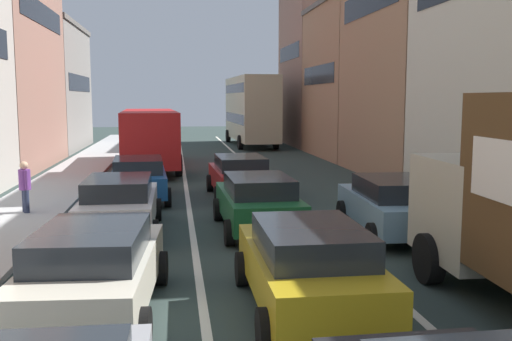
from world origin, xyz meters
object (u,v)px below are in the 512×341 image
object	(u,v)px
hatchback_centre_lane_third	(258,201)
bus_mid_queue_primary	(149,134)
bus_far_queue_secondary	(251,108)
sedan_right_lane_behind_truck	(392,204)
sedan_left_lane_third	(119,204)
pedestrian_near_kerb	(25,185)
sedan_centre_lane_second	(308,265)
wagon_left_lane_second	(94,268)
sedan_left_lane_fourth	(139,178)
coupe_centre_lane_fourth	(240,175)

from	to	relation	value
hatchback_centre_lane_third	bus_mid_queue_primary	size ratio (longest dim) A/B	0.41
bus_far_queue_secondary	sedan_right_lane_behind_truck	bearing A→B (deg)	178.09
sedan_left_lane_third	pedestrian_near_kerb	distance (m)	3.93
sedan_centre_lane_second	sedan_left_lane_third	size ratio (longest dim) A/B	1.00
wagon_left_lane_second	hatchback_centre_lane_third	bearing A→B (deg)	-27.99
bus_mid_queue_primary	bus_far_queue_secondary	world-z (taller)	bus_far_queue_secondary
wagon_left_lane_second	sedan_left_lane_fourth	bearing A→B (deg)	3.47
coupe_centre_lane_fourth	hatchback_centre_lane_third	bearing A→B (deg)	176.80
sedan_right_lane_behind_truck	hatchback_centre_lane_third	bearing A→B (deg)	77.76
sedan_left_lane_third	bus_mid_queue_primary	distance (m)	14.17
hatchback_centre_lane_third	sedan_left_lane_fourth	distance (m)	6.15
wagon_left_lane_second	bus_far_queue_secondary	distance (m)	34.02
sedan_centre_lane_second	bus_far_queue_secondary	size ratio (longest dim) A/B	0.41
hatchback_centre_lane_third	sedan_left_lane_third	bearing A→B (deg)	85.52
sedan_left_lane_third	pedestrian_near_kerb	xyz separation A→B (m)	(-2.95, 2.58, 0.15)
bus_far_queue_secondary	pedestrian_near_kerb	bearing A→B (deg)	156.40
sedan_right_lane_behind_truck	pedestrian_near_kerb	xyz separation A→B (m)	(-9.90, 3.69, 0.15)
sedan_left_lane_third	coupe_centre_lane_fourth	xyz separation A→B (m)	(3.71, 5.06, 0.00)
wagon_left_lane_second	coupe_centre_lane_fourth	world-z (taller)	same
wagon_left_lane_second	sedan_right_lane_behind_truck	xyz separation A→B (m)	(6.81, 4.68, 0.00)
sedan_right_lane_behind_truck	wagon_left_lane_second	bearing A→B (deg)	127.27
sedan_centre_lane_second	sedan_left_lane_third	xyz separation A→B (m)	(-3.56, 6.10, 0.00)
hatchback_centre_lane_third	pedestrian_near_kerb	bearing A→B (deg)	65.76
sedan_centre_lane_second	sedan_right_lane_behind_truck	distance (m)	6.03
sedan_left_lane_third	bus_mid_queue_primary	size ratio (longest dim) A/B	0.41
sedan_left_lane_third	bus_far_queue_secondary	bearing A→B (deg)	-14.44
bus_mid_queue_primary	coupe_centre_lane_fourth	bearing A→B (deg)	-161.60
coupe_centre_lane_fourth	bus_far_queue_secondary	bearing A→B (deg)	-10.47
sedan_left_lane_fourth	coupe_centre_lane_fourth	bearing A→B (deg)	-90.70
bus_far_queue_secondary	sedan_centre_lane_second	bearing A→B (deg)	172.39
coupe_centre_lane_fourth	sedan_right_lane_behind_truck	bearing A→B (deg)	-154.25
sedan_centre_lane_second	sedan_left_lane_fourth	size ratio (longest dim) A/B	0.98
hatchback_centre_lane_third	sedan_left_lane_third	distance (m)	3.60
sedan_centre_lane_second	wagon_left_lane_second	world-z (taller)	same
hatchback_centre_lane_third	sedan_left_lane_third	size ratio (longest dim) A/B	1.01
bus_mid_queue_primary	pedestrian_near_kerb	size ratio (longest dim) A/B	6.39
sedan_left_lane_third	bus_far_queue_secondary	distance (m)	28.43
sedan_left_lane_third	coupe_centre_lane_fourth	size ratio (longest dim) A/B	0.99
coupe_centre_lane_fourth	sedan_right_lane_behind_truck	distance (m)	6.97
sedan_left_lane_fourth	pedestrian_near_kerb	size ratio (longest dim) A/B	2.64
sedan_left_lane_third	sedan_right_lane_behind_truck	distance (m)	7.03
sedan_left_lane_fourth	bus_far_queue_secondary	world-z (taller)	bus_far_queue_secondary
hatchback_centre_lane_third	bus_mid_queue_primary	world-z (taller)	bus_mid_queue_primary
sedan_right_lane_behind_truck	sedan_left_lane_fourth	bearing A→B (deg)	51.00
hatchback_centre_lane_third	bus_far_queue_secondary	xyz separation A→B (m)	(3.50, 27.66, 2.03)
sedan_left_lane_third	coupe_centre_lane_fourth	world-z (taller)	same
bus_far_queue_secondary	bus_mid_queue_primary	bearing A→B (deg)	151.09
sedan_left_lane_third	sedan_left_lane_fourth	world-z (taller)	same
sedan_left_lane_third	coupe_centre_lane_fourth	distance (m)	6.28
wagon_left_lane_second	coupe_centre_lane_fourth	bearing A→B (deg)	-14.43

